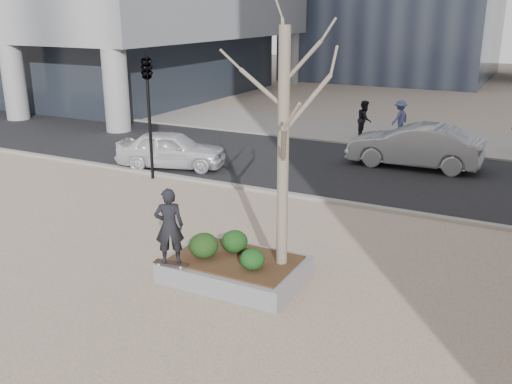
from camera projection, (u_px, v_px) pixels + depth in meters
The scene contains 16 objects.
ground at pixel (198, 270), 13.24m from camera, with size 120.00×120.00×0.00m, color tan.
street at pixel (340, 168), 21.71m from camera, with size 60.00×8.00×0.02m, color black.
far_sidewalk at pixel (388, 134), 27.63m from camera, with size 60.00×6.00×0.02m, color gray.
planter at pixel (235, 269), 12.74m from camera, with size 3.00×2.00×0.45m, color gray.
planter_mulch at pixel (235, 259), 12.66m from camera, with size 2.70×1.70×0.04m, color #382314.
sycamore_tree at pixel (284, 113), 11.46m from camera, with size 2.80×2.80×6.60m, color gray, non-canonical shape.
shrub_left at pixel (204, 246), 12.65m from camera, with size 0.66×0.66×0.56m, color black.
shrub_middle at pixel (235, 241), 12.94m from camera, with size 0.60×0.60×0.51m, color #103511.
shrub_right at pixel (252, 259), 12.09m from camera, with size 0.53×0.53×0.45m, color #143F16.
skateboard at pixel (171, 264), 12.39m from camera, with size 0.78×0.20×0.07m, color black, non-canonical shape.
skateboarder at pixel (169, 226), 12.12m from camera, with size 0.62×0.41×1.69m, color black.
police_car at pixel (171, 149), 21.52m from camera, with size 1.65×4.10×1.40m, color white.
car_silver at pixel (415, 146), 21.57m from camera, with size 1.73×4.96×1.63m, color gray.
pedestrian_a at pixel (365, 119), 26.44m from camera, with size 0.85×0.66×1.74m, color black.
pedestrian_b at pixel (400, 118), 26.95m from camera, with size 1.08×0.62×1.68m, color #424A78.
traffic_light_near at pixel (149, 116), 19.68m from camera, with size 0.60×2.48×4.50m, color black, non-canonical shape.
Camera 1 is at (6.71, -10.10, 5.78)m, focal length 40.00 mm.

